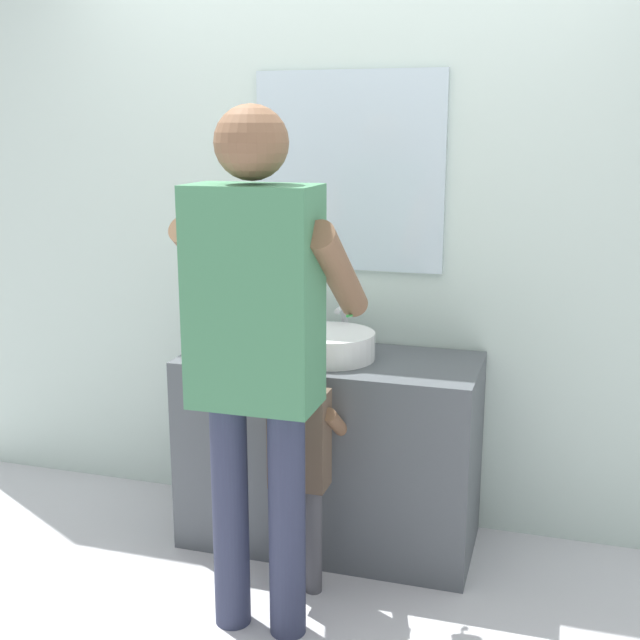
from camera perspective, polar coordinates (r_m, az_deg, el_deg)
ground_plane at (r=3.36m, az=-0.78°, el=-17.39°), size 14.00×14.00×0.00m
back_wall at (r=3.50m, az=2.25°, el=7.38°), size 4.40×0.10×2.70m
vanity_cabinet at (r=3.43m, az=0.74°, el=-9.12°), size 1.20×0.54×0.81m
sink_basin at (r=3.27m, az=0.66°, el=-1.76°), size 0.37×0.37×0.11m
faucet at (r=3.47m, az=1.69°, el=-0.45°), size 0.18×0.14×0.18m
toothbrush_cup at (r=3.38m, az=-5.63°, el=-1.35°), size 0.07×0.07×0.21m
child_toddler at (r=3.02m, az=-1.40°, el=-9.28°), size 0.29×0.29×0.93m
adult_parent at (r=2.64m, az=-4.46°, el=-0.73°), size 0.55×0.58×1.79m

